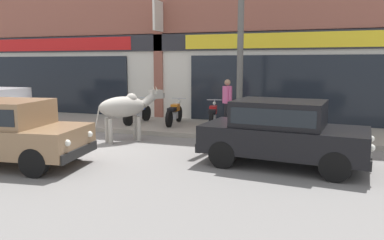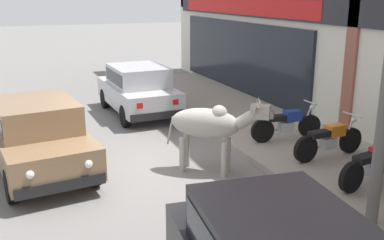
% 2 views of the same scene
% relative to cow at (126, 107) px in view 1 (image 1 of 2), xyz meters
% --- Properties ---
extents(ground_plane, '(90.00, 90.00, 0.00)m').
position_rel_cow_xyz_m(ground_plane, '(-0.71, -1.20, -1.01)').
color(ground_plane, slate).
extents(sidewalk, '(19.00, 2.99, 0.14)m').
position_rel_cow_xyz_m(sidewalk, '(-0.71, 2.50, -0.93)').
color(sidewalk, gray).
rests_on(sidewalk, ground).
extents(shop_building, '(23.00, 1.40, 9.61)m').
position_rel_cow_xyz_m(shop_building, '(-0.71, 4.25, 3.59)').
color(shop_building, '#8E5142').
rests_on(shop_building, ground).
extents(cow, '(1.55, 1.78, 1.61)m').
position_rel_cow_xyz_m(cow, '(0.00, 0.00, 0.00)').
color(cow, '#9E998E').
rests_on(cow, ground).
extents(car_1, '(3.75, 2.02, 1.46)m').
position_rel_cow_xyz_m(car_1, '(-1.31, -3.16, -0.19)').
color(car_1, black).
rests_on(car_1, ground).
extents(car_2, '(3.73, 1.97, 1.46)m').
position_rel_cow_xyz_m(car_2, '(4.54, -1.25, -0.19)').
color(car_2, black).
rests_on(car_2, ground).
extents(motorcycle_0, '(0.52, 1.81, 0.88)m').
position_rel_cow_xyz_m(motorcycle_0, '(-0.83, 2.35, -0.48)').
color(motorcycle_0, black).
rests_on(motorcycle_0, sidewalk).
extents(motorcycle_1, '(0.52, 1.81, 0.88)m').
position_rel_cow_xyz_m(motorcycle_1, '(0.52, 2.51, -0.48)').
color(motorcycle_1, black).
rests_on(motorcycle_1, sidewalk).
extents(motorcycle_2, '(0.60, 1.80, 0.88)m').
position_rel_cow_xyz_m(motorcycle_2, '(1.96, 2.37, -0.48)').
color(motorcycle_2, black).
rests_on(motorcycle_2, sidewalk).
extents(motorcycle_3, '(0.66, 1.78, 0.88)m').
position_rel_cow_xyz_m(motorcycle_3, '(3.25, 2.32, -0.48)').
color(motorcycle_3, black).
rests_on(motorcycle_3, sidewalk).
extents(pedestrian, '(0.35, 0.40, 1.60)m').
position_rel_cow_xyz_m(pedestrian, '(2.43, 2.43, 0.12)').
color(pedestrian, '#2D2D33').
rests_on(pedestrian, sidewalk).
extents(utility_pole, '(0.18, 0.18, 6.43)m').
position_rel_cow_xyz_m(utility_pole, '(3.06, 1.30, 2.35)').
color(utility_pole, '#595651').
rests_on(utility_pole, sidewalk).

